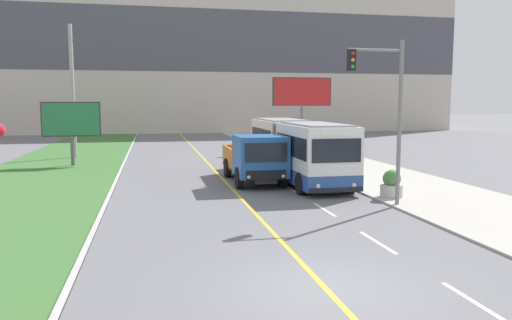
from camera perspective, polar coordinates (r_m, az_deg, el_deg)
The scene contains 13 objects.
ground_plane at distance 11.48m, azimuth 7.98°, elevation -14.37°, with size 300.00×300.00×0.00m, color slate.
lane_marking_centre at distance 12.87m, azimuth 7.13°, elevation -12.01°, with size 2.88×140.00×0.01m.
apartment_block_background at distance 71.64m, azimuth -9.02°, elevation 12.60°, with size 80.00×8.04×23.43m.
city_bus at distance 27.12m, azimuth 4.61°, elevation 1.24°, with size 2.65×12.23×3.12m.
dump_truck at distance 24.93m, azimuth 0.10°, elevation 0.08°, with size 2.45×6.55×2.50m.
utility_pole_far at distance 39.35m, azimuth -20.23°, elevation 7.40°, with size 1.80×0.28×9.76m.
traffic_light_mast at distance 20.00m, azimuth 14.62°, elevation 6.37°, with size 2.28×0.32×6.48m.
billboard_large at distance 42.27m, azimuth 5.28°, elevation 7.46°, with size 5.06×0.24×6.19m.
billboard_small at distance 34.34m, azimuth -20.36°, elevation 4.19°, with size 3.67×0.24×4.15m.
planter_round_near at distance 22.11m, azimuth 15.23°, elevation -2.76°, with size 0.95×0.95×1.17m.
planter_round_second at distance 25.82m, azimuth 10.67°, elevation -1.31°, with size 1.04×1.04×1.20m.
planter_round_third at distance 29.73m, azimuth 7.64°, elevation -0.28°, with size 0.94×0.94×1.12m.
planter_round_far at distance 33.74m, azimuth 5.44°, elevation 0.54°, with size 0.92×0.92×1.10m.
Camera 1 is at (-3.68, -10.07, 4.09)m, focal length 35.00 mm.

